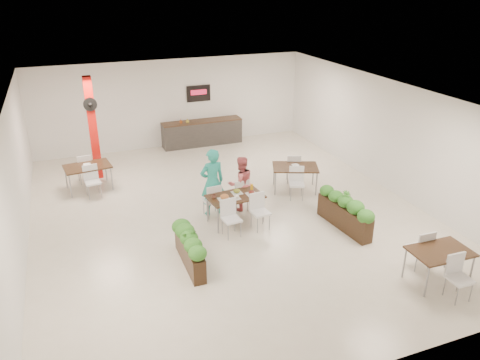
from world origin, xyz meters
The scene contains 12 objects.
ground centered at (0.00, 0.00, 0.00)m, with size 12.00×12.00×0.00m, color beige.
room_shell centered at (0.00, 0.00, 2.01)m, with size 10.10×12.10×3.22m.
red_column centered at (-3.00, 3.79, 1.64)m, with size 0.40×0.41×3.20m.
service_counter centered at (1.00, 5.65, 0.49)m, with size 3.00×0.64×2.20m.
main_table centered at (0.00, -0.56, 0.64)m, with size 1.47×1.73×0.92m.
diner_man centered at (-0.39, 0.09, 0.92)m, with size 0.67×0.44×1.84m, color teal.
diner_woman centered at (0.41, 0.09, 0.76)m, with size 0.74×0.58×1.52m, color #DD6267.
planter_left centered at (-1.62, -2.05, 0.49)m, with size 0.41×1.75×0.91m.
planter_right centered at (2.45, -1.83, 0.50)m, with size 0.54×1.94×1.01m.
side_table_a centered at (-3.34, 2.94, 0.64)m, with size 1.40×1.66×0.92m.
side_table_b centered at (2.36, 0.69, 0.64)m, with size 1.54×1.66×0.92m.
side_table_c centered at (2.99, -4.49, 0.63)m, with size 1.25×1.63×0.92m.
Camera 1 is at (-3.74, -10.61, 5.83)m, focal length 35.00 mm.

